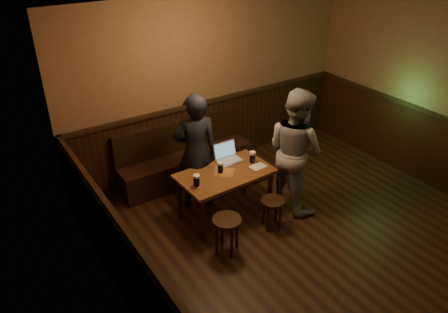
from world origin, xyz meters
name	(u,v)px	position (x,y,z in m)	size (l,w,h in m)	color
room	(341,170)	(0.00, 0.22, 1.20)	(5.04, 6.04, 2.84)	black
bench	(185,161)	(-0.67, 2.75, 0.31)	(2.20, 0.50, 0.95)	black
pub_table	(225,178)	(-0.67, 1.59, 0.60)	(1.31, 0.77, 0.69)	#513817
stool_left	(227,225)	(-1.08, 0.93, 0.40)	(0.42, 0.42, 0.50)	black
stool_right	(273,205)	(-0.30, 1.00, 0.35)	(0.43, 0.43, 0.44)	black
pint_left	(196,181)	(-1.17, 1.51, 0.77)	(0.11, 0.11, 0.17)	#A41421
pint_mid	(220,167)	(-0.73, 1.63, 0.76)	(0.10, 0.10, 0.16)	#A41421
pint_right	(252,157)	(-0.21, 1.60, 0.78)	(0.11, 0.11, 0.18)	#A41421
laptop	(227,156)	(-0.46, 1.87, 0.75)	(0.36, 0.29, 0.25)	silver
menu	(258,166)	(-0.21, 1.47, 0.69)	(0.22, 0.15, 0.00)	silver
person_suit	(196,152)	(-0.87, 2.04, 0.86)	(0.63, 0.41, 1.73)	black
person_grey	(295,150)	(0.27, 1.28, 0.90)	(0.87, 0.68, 1.79)	gray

